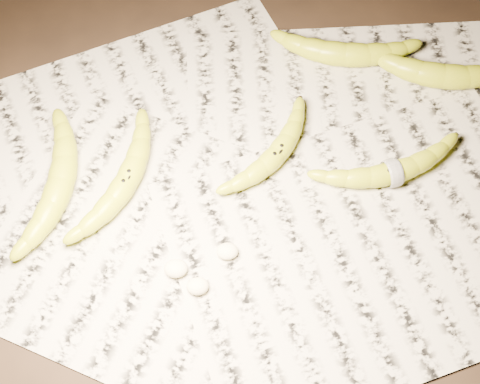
{
  "coord_description": "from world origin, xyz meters",
  "views": [
    {
      "loc": [
        -0.01,
        -0.45,
        0.87
      ],
      "look_at": [
        0.01,
        0.01,
        0.05
      ],
      "focal_mm": 50.0,
      "sensor_mm": 36.0,
      "label": 1
    }
  ],
  "objects_px": {
    "banana_center": "(277,153)",
    "banana_upper_b": "(443,75)",
    "banana_upper_a": "(345,53)",
    "banana_left_b": "(60,182)",
    "banana_left_a": "(126,180)",
    "banana_taped": "(392,172)"
  },
  "relations": [
    {
      "from": "banana_upper_a",
      "to": "banana_upper_b",
      "type": "distance_m",
      "value": 0.16
    },
    {
      "from": "banana_left_a",
      "to": "banana_center",
      "type": "xyz_separation_m",
      "value": [
        0.22,
        0.04,
        -0.0
      ]
    },
    {
      "from": "banana_left_b",
      "to": "banana_upper_a",
      "type": "bearing_deg",
      "value": -53.85
    },
    {
      "from": "banana_left_b",
      "to": "banana_upper_a",
      "type": "height_order",
      "value": "same"
    },
    {
      "from": "banana_left_a",
      "to": "banana_upper_a",
      "type": "height_order",
      "value": "banana_upper_a"
    },
    {
      "from": "banana_center",
      "to": "banana_taped",
      "type": "height_order",
      "value": "banana_taped"
    },
    {
      "from": "banana_left_a",
      "to": "banana_taped",
      "type": "bearing_deg",
      "value": -65.32
    },
    {
      "from": "banana_center",
      "to": "banana_upper_b",
      "type": "xyz_separation_m",
      "value": [
        0.28,
        0.13,
        0.0
      ]
    },
    {
      "from": "banana_left_b",
      "to": "banana_upper_b",
      "type": "relative_size",
      "value": 1.05
    },
    {
      "from": "banana_left_a",
      "to": "banana_center",
      "type": "bearing_deg",
      "value": -55.31
    },
    {
      "from": "banana_taped",
      "to": "banana_upper_b",
      "type": "relative_size",
      "value": 1.03
    },
    {
      "from": "banana_left_a",
      "to": "banana_upper_b",
      "type": "distance_m",
      "value": 0.53
    },
    {
      "from": "banana_upper_b",
      "to": "banana_left_b",
      "type": "bearing_deg",
      "value": -153.91
    },
    {
      "from": "banana_center",
      "to": "banana_upper_b",
      "type": "distance_m",
      "value": 0.31
    },
    {
      "from": "banana_left_b",
      "to": "banana_left_a",
      "type": "bearing_deg",
      "value": -79.99
    },
    {
      "from": "banana_left_a",
      "to": "banana_center",
      "type": "height_order",
      "value": "banana_left_a"
    },
    {
      "from": "banana_center",
      "to": "banana_left_a",
      "type": "bearing_deg",
      "value": 139.72
    },
    {
      "from": "banana_center",
      "to": "banana_upper_a",
      "type": "distance_m",
      "value": 0.22
    },
    {
      "from": "banana_left_b",
      "to": "banana_center",
      "type": "height_order",
      "value": "banana_left_b"
    },
    {
      "from": "banana_left_b",
      "to": "banana_taped",
      "type": "xyz_separation_m",
      "value": [
        0.49,
        -0.01,
        -0.0
      ]
    },
    {
      "from": "banana_left_b",
      "to": "banana_upper_b",
      "type": "distance_m",
      "value": 0.62
    },
    {
      "from": "banana_left_a",
      "to": "banana_upper_a",
      "type": "xyz_separation_m",
      "value": [
        0.35,
        0.22,
        0.0
      ]
    }
  ]
}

